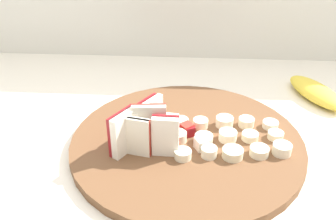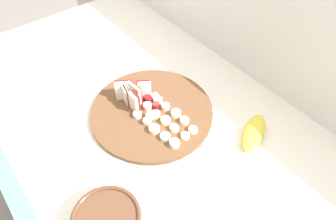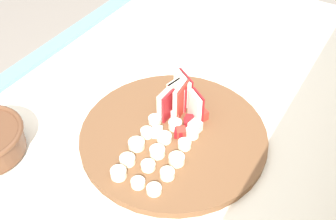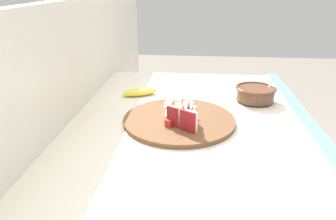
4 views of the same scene
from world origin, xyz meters
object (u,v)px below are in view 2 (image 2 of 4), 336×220
cutting_board (152,112)px  banana_peel (254,132)px  apple_wedge_fan (131,93)px  apple_dice_pile (150,101)px  banana_slice_rows (165,121)px

cutting_board → banana_peel: (0.23, 0.16, 0.01)m
apple_wedge_fan → apple_dice_pile: (0.04, 0.03, -0.02)m
apple_wedge_fan → banana_peel: size_ratio=0.72×
apple_dice_pile → apple_wedge_fan: bearing=-141.1°
cutting_board → banana_slice_rows: size_ratio=2.00×
banana_slice_rows → banana_peel: banana_slice_rows is taller
apple_wedge_fan → apple_dice_pile: size_ratio=0.95×
banana_peel → cutting_board: bearing=-144.6°
cutting_board → apple_dice_pile: (-0.02, 0.01, 0.02)m
cutting_board → apple_dice_pile: size_ratio=3.39×
apple_wedge_fan → banana_slice_rows: bearing=10.6°
cutting_board → banana_peel: 0.28m
apple_dice_pile → banana_slice_rows: bearing=-8.0°
apple_dice_pile → banana_peel: size_ratio=0.76×
cutting_board → apple_wedge_fan: bearing=-161.0°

